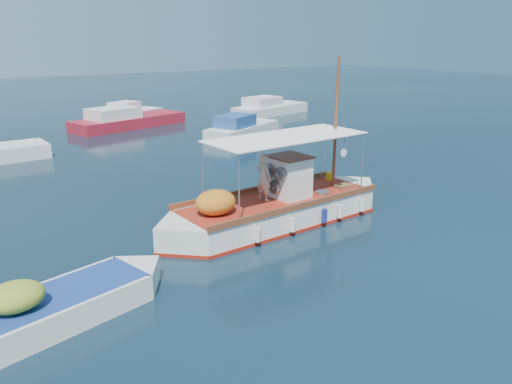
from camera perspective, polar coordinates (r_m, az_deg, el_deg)
ground at (r=18.61m, az=2.22°, el=-3.42°), size 160.00×160.00×0.00m
fishing_caique at (r=18.35m, az=2.42°, el=-1.94°), size 10.00×3.11×6.11m
dinghy at (r=13.16m, az=-22.48°, el=-12.51°), size 6.15×2.82×1.55m
bg_boat_n at (r=39.46m, az=-14.64°, el=7.86°), size 9.23×4.96×1.80m
bg_boat_ne at (r=34.58m, az=-1.71°, el=7.14°), size 6.62×4.65×1.80m
bg_boat_e at (r=44.96m, az=1.47°, el=9.50°), size 7.89×4.29×1.80m
bg_boat_far_n at (r=42.63m, az=-14.14°, el=8.56°), size 5.81×4.30×1.80m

